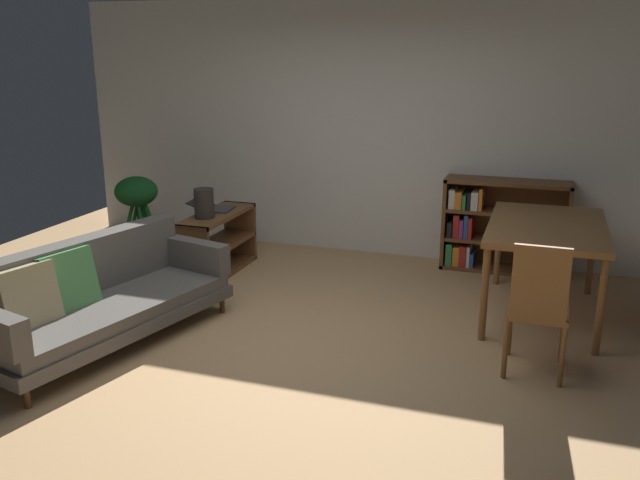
% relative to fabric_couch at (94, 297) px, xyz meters
% --- Properties ---
extents(ground_plane, '(8.16, 8.16, 0.00)m').
position_rel_fabric_couch_xyz_m(ground_plane, '(1.37, 0.32, -0.37)').
color(ground_plane, tan).
extents(back_wall_panel, '(6.80, 0.10, 2.70)m').
position_rel_fabric_couch_xyz_m(back_wall_panel, '(1.37, 3.02, 0.98)').
color(back_wall_panel, silver).
rests_on(back_wall_panel, ground_plane).
extents(fabric_couch, '(1.25, 2.16, 0.77)m').
position_rel_fabric_couch_xyz_m(fabric_couch, '(0.00, 0.00, 0.00)').
color(fabric_couch, '#56351E').
rests_on(fabric_couch, ground_plane).
extents(media_console, '(0.36, 1.08, 0.61)m').
position_rel_fabric_couch_xyz_m(media_console, '(0.13, 1.80, -0.06)').
color(media_console, brown).
rests_on(media_console, ground_plane).
extents(open_laptop, '(0.46, 0.35, 0.09)m').
position_rel_fabric_couch_xyz_m(open_laptop, '(0.02, 1.93, 0.27)').
color(open_laptop, '#333338').
rests_on(open_laptop, media_console).
extents(desk_speaker, '(0.19, 0.19, 0.28)m').
position_rel_fabric_couch_xyz_m(desk_speaker, '(0.10, 1.60, 0.39)').
color(desk_speaker, '#2D2823').
rests_on(desk_speaker, media_console).
extents(potted_floor_plant, '(0.46, 0.45, 0.89)m').
position_rel_fabric_couch_xyz_m(potted_floor_plant, '(-0.88, 1.94, 0.23)').
color(potted_floor_plant, brown).
rests_on(potted_floor_plant, ground_plane).
extents(dining_table, '(0.93, 1.45, 0.80)m').
position_rel_fabric_couch_xyz_m(dining_table, '(3.22, 1.67, 0.35)').
color(dining_table, brown).
rests_on(dining_table, ground_plane).
extents(dining_chair_far, '(0.41, 0.43, 0.97)m').
position_rel_fabric_couch_xyz_m(dining_chair_far, '(3.20, 0.51, 0.16)').
color(dining_chair_far, brown).
rests_on(dining_chair_far, ground_plane).
extents(bookshelf, '(1.22, 0.35, 0.93)m').
position_rel_fabric_couch_xyz_m(bookshelf, '(2.73, 2.81, 0.09)').
color(bookshelf, brown).
rests_on(bookshelf, ground_plane).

